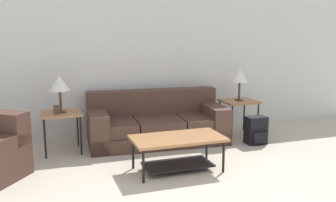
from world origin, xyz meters
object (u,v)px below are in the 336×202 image
Objects in this scene: side_table_right at (239,104)px; table_lamp_right at (240,76)px; backpack at (256,130)px; couch at (157,124)px; coffee_table at (178,146)px; side_table_left at (61,116)px; table_lamp_left at (60,84)px.

side_table_right is 0.48m from table_lamp_right.
table_lamp_right is 1.22× the size of backpack.
couch reaches higher than backpack.
coffee_table is (-0.13, -1.31, 0.04)m from couch.
couch is at bearing 1.75° from side_table_left.
side_table_left is at bearing 99.46° from table_lamp_left.
backpack is (2.95, -0.58, -0.81)m from table_lamp_left.
backpack is (-0.00, -0.58, -0.33)m from side_table_right.
table_lamp_left is at bearing 180.00° from table_lamp_right.
couch is at bearing 157.13° from backpack.
table_lamp_right reaches higher than couch.
side_table_right reaches higher than coffee_table.
table_lamp_right reaches higher than side_table_left.
table_lamp_right reaches higher than side_table_right.
table_lamp_right is at bearing 89.71° from backpack.
couch is 3.69× the size of side_table_left.
couch reaches higher than coffee_table.
side_table_right is (2.96, 0.00, 0.00)m from side_table_left.
side_table_left is (-1.35, 1.27, 0.22)m from coffee_table.
table_lamp_left is 1.00× the size of table_lamp_right.
backpack is (2.95, -0.58, -0.33)m from side_table_left.
side_table_right is at bearing -1.76° from couch.
coffee_table reaches higher than backpack.
side_table_right is 1.12× the size of table_lamp_left.
couch is 4.12× the size of table_lamp_right.
table_lamp_right reaches higher than coffee_table.
backpack is at bearing 23.38° from coffee_table.
couch is 1.66m from table_lamp_left.
coffee_table is 1.75m from backpack.
backpack is (-0.00, -0.58, -0.81)m from table_lamp_right.
table_lamp_right is at bearing -1.76° from couch.
side_table_right is 3.00m from table_lamp_left.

